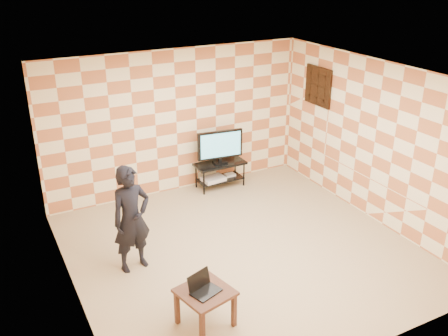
{
  "coord_description": "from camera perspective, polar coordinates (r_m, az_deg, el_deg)",
  "views": [
    {
      "loc": [
        -3.29,
        -5.7,
        4.21
      ],
      "look_at": [
        0.0,
        0.6,
        1.15
      ],
      "focal_mm": 40.0,
      "sensor_mm": 36.0,
      "label": 1
    }
  ],
  "objects": [
    {
      "name": "game_console",
      "position": [
        9.85,
        0.68,
        -0.78
      ],
      "size": [
        0.2,
        0.15,
        0.05
      ],
      "primitive_type": "cube",
      "rotation": [
        0.0,
        0.0,
        0.02
      ],
      "color": "silver",
      "rests_on": "tv_stand"
    },
    {
      "name": "wall_back",
      "position": [
        9.29,
        -5.45,
        5.25
      ],
      "size": [
        5.0,
        0.02,
        2.7
      ],
      "primitive_type": "cube",
      "color": "#F7EAB9",
      "rests_on": "ground"
    },
    {
      "name": "wall_left",
      "position": [
        6.43,
        -17.59,
        -4.32
      ],
      "size": [
        0.02,
        5.0,
        2.7
      ],
      "primitive_type": "cube",
      "color": "#F7EAB9",
      "rests_on": "ground"
    },
    {
      "name": "wall_art",
      "position": [
        9.54,
        10.71,
        9.17
      ],
      "size": [
        0.04,
        0.72,
        0.72
      ],
      "color": "black",
      "rests_on": "wall_right"
    },
    {
      "name": "floor",
      "position": [
        7.82,
        2.06,
        -9.32
      ],
      "size": [
        5.0,
        5.0,
        0.0
      ],
      "primitive_type": "plane",
      "color": "tan",
      "rests_on": "ground"
    },
    {
      "name": "wall_right",
      "position": [
        8.62,
        16.84,
        2.87
      ],
      "size": [
        0.02,
        5.0,
        2.7
      ],
      "primitive_type": "cube",
      "color": "#F7EAB9",
      "rests_on": "ground"
    },
    {
      "name": "person",
      "position": [
        7.14,
        -10.53,
        -5.74
      ],
      "size": [
        0.64,
        0.48,
        1.59
      ],
      "primitive_type": "imported",
      "rotation": [
        0.0,
        0.0,
        0.18
      ],
      "color": "black",
      "rests_on": "floor"
    },
    {
      "name": "dvd_player",
      "position": [
        9.64,
        -1.22,
        -1.25
      ],
      "size": [
        0.45,
        0.34,
        0.07
      ],
      "primitive_type": "cube",
      "rotation": [
        0.0,
        0.0,
        0.09
      ],
      "color": "silver",
      "rests_on": "tv_stand"
    },
    {
      "name": "ceiling",
      "position": [
        6.76,
        2.39,
        10.34
      ],
      "size": [
        5.0,
        5.0,
        0.02
      ],
      "primitive_type": "cube",
      "color": "white",
      "rests_on": "wall_back"
    },
    {
      "name": "tv_stand",
      "position": [
        9.67,
        -0.46,
        -0.15
      ],
      "size": [
        0.99,
        0.44,
        0.5
      ],
      "color": "black",
      "rests_on": "floor"
    },
    {
      "name": "tv",
      "position": [
        9.48,
        -0.46,
        2.59
      ],
      "size": [
        0.89,
        0.2,
        0.65
      ],
      "color": "black",
      "rests_on": "tv_stand"
    },
    {
      "name": "laptop",
      "position": [
        6.12,
        -2.39,
        -13.48
      ],
      "size": [
        0.41,
        0.37,
        0.23
      ],
      "color": "black",
      "rests_on": "side_table"
    },
    {
      "name": "wall_front",
      "position": [
        5.41,
        15.59,
        -9.61
      ],
      "size": [
        5.0,
        0.02,
        2.7
      ],
      "primitive_type": "cube",
      "color": "#F7EAB9",
      "rests_on": "ground"
    },
    {
      "name": "side_table",
      "position": [
        6.21,
        -2.16,
        -14.5
      ],
      "size": [
        0.71,
        0.71,
        0.5
      ],
      "color": "#371B12",
      "rests_on": "floor"
    }
  ]
}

